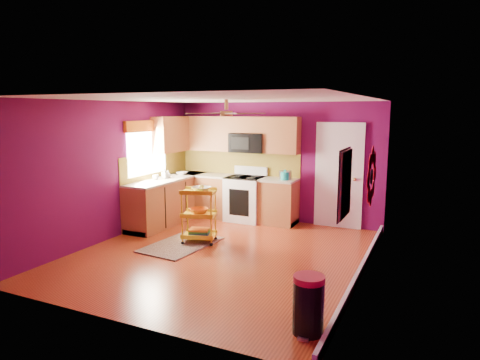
% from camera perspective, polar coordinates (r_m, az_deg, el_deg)
% --- Properties ---
extents(ground, '(5.00, 5.00, 0.00)m').
position_cam_1_polar(ground, '(7.11, -2.47, -9.84)').
color(ground, maroon).
rests_on(ground, ground).
extents(room_envelope, '(4.54, 5.04, 2.52)m').
position_cam_1_polar(room_envelope, '(6.75, -2.37, 3.34)').
color(room_envelope, '#5B0A45').
rests_on(room_envelope, ground).
extents(lower_cabinets, '(2.81, 2.31, 0.94)m').
position_cam_1_polar(lower_cabinets, '(9.16, -4.73, -2.70)').
color(lower_cabinets, brown).
rests_on(lower_cabinets, ground).
extents(electric_range, '(0.76, 0.66, 1.13)m').
position_cam_1_polar(electric_range, '(9.11, 0.73, -2.42)').
color(electric_range, white).
rests_on(electric_range, ground).
extents(upper_cabinetry, '(2.80, 2.30, 1.26)m').
position_cam_1_polar(upper_cabinetry, '(9.24, -3.19, 5.97)').
color(upper_cabinetry, brown).
rests_on(upper_cabinetry, ground).
extents(left_window, '(0.08, 1.35, 1.08)m').
position_cam_1_polar(left_window, '(8.82, -12.28, 5.21)').
color(left_window, white).
rests_on(left_window, ground).
extents(panel_door, '(0.95, 0.11, 2.15)m').
position_cam_1_polar(panel_door, '(8.71, 13.04, 0.42)').
color(panel_door, white).
rests_on(panel_door, ground).
extents(right_wall_art, '(0.04, 2.74, 1.04)m').
position_cam_1_polar(right_wall_art, '(5.76, 15.87, 0.08)').
color(right_wall_art, black).
rests_on(right_wall_art, ground).
extents(ceiling_fan, '(1.01, 1.01, 0.26)m').
position_cam_1_polar(ceiling_fan, '(6.90, -1.83, 8.95)').
color(ceiling_fan, '#BF8C3F').
rests_on(ceiling_fan, ground).
extents(shag_rug, '(1.01, 1.51, 0.02)m').
position_cam_1_polar(shag_rug, '(7.62, -7.83, -8.51)').
color(shag_rug, black).
rests_on(shag_rug, ground).
extents(rolling_cart, '(0.68, 0.57, 1.05)m').
position_cam_1_polar(rolling_cart, '(7.60, -5.44, -4.40)').
color(rolling_cart, gold).
rests_on(rolling_cart, ground).
extents(trash_can, '(0.36, 0.38, 0.63)m').
position_cam_1_polar(trash_can, '(4.71, 9.10, -16.10)').
color(trash_can, black).
rests_on(trash_can, ground).
extents(teal_kettle, '(0.18, 0.18, 0.21)m').
position_cam_1_polar(teal_kettle, '(8.68, 6.02, 0.57)').
color(teal_kettle, teal).
rests_on(teal_kettle, lower_cabinets).
extents(toaster, '(0.22, 0.15, 0.18)m').
position_cam_1_polar(toaster, '(8.73, 6.08, 0.66)').
color(toaster, beige).
rests_on(toaster, lower_cabinets).
extents(soap_bottle_a, '(0.09, 0.10, 0.21)m').
position_cam_1_polar(soap_bottle_a, '(8.92, -10.03, 0.85)').
color(soap_bottle_a, '#EA3F72').
rests_on(soap_bottle_a, lower_cabinets).
extents(soap_bottle_b, '(0.12, 0.12, 0.16)m').
position_cam_1_polar(soap_bottle_b, '(9.02, -9.59, 0.78)').
color(soap_bottle_b, white).
rests_on(soap_bottle_b, lower_cabinets).
extents(counter_dish, '(0.24, 0.24, 0.06)m').
position_cam_1_polar(counter_dish, '(9.43, -7.75, 0.90)').
color(counter_dish, white).
rests_on(counter_dish, lower_cabinets).
extents(counter_cup, '(0.13, 0.13, 0.10)m').
position_cam_1_polar(counter_cup, '(8.82, -11.17, 0.37)').
color(counter_cup, white).
rests_on(counter_cup, lower_cabinets).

